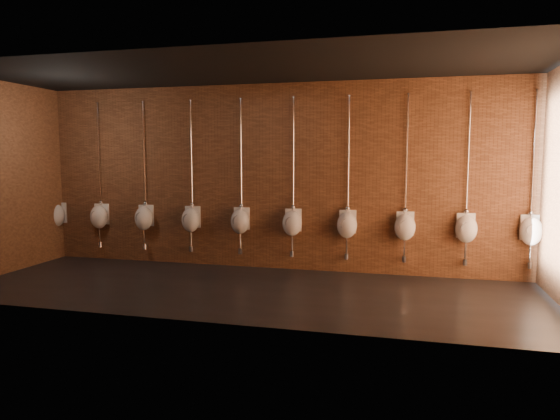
{
  "coord_description": "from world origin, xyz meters",
  "views": [
    {
      "loc": [
        2.23,
        -6.85,
        1.96
      ],
      "look_at": [
        0.28,
        0.9,
        1.1
      ],
      "focal_mm": 32.0,
      "sensor_mm": 36.0,
      "label": 1
    }
  ],
  "objects_px": {
    "urinal_6": "(347,224)",
    "urinal_7": "(405,226)",
    "urinal_3": "(191,219)",
    "urinal_2": "(144,217)",
    "urinal_8": "(466,228)",
    "urinal_0": "(57,214)",
    "urinal_9": "(531,230)",
    "urinal_5": "(292,222)",
    "urinal_4": "(240,220)",
    "urinal_1": "(99,216)"
  },
  "relations": [
    {
      "from": "urinal_6",
      "to": "urinal_7",
      "type": "relative_size",
      "value": 1.0
    },
    {
      "from": "urinal_3",
      "to": "urinal_2",
      "type": "bearing_deg",
      "value": 180.0
    },
    {
      "from": "urinal_8",
      "to": "urinal_2",
      "type": "bearing_deg",
      "value": 180.0
    },
    {
      "from": "urinal_0",
      "to": "urinal_9",
      "type": "xyz_separation_m",
      "value": [
        8.42,
        0.0,
        0.0
      ]
    },
    {
      "from": "urinal_5",
      "to": "urinal_6",
      "type": "bearing_deg",
      "value": 0.0
    },
    {
      "from": "urinal_4",
      "to": "urinal_9",
      "type": "distance_m",
      "value": 4.68
    },
    {
      "from": "urinal_1",
      "to": "urinal_4",
      "type": "relative_size",
      "value": 1.0
    },
    {
      "from": "urinal_1",
      "to": "urinal_5",
      "type": "bearing_deg",
      "value": 0.0
    },
    {
      "from": "urinal_1",
      "to": "urinal_5",
      "type": "relative_size",
      "value": 1.0
    },
    {
      "from": "urinal_4",
      "to": "urinal_7",
      "type": "relative_size",
      "value": 1.0
    },
    {
      "from": "urinal_0",
      "to": "urinal_5",
      "type": "relative_size",
      "value": 1.0
    },
    {
      "from": "urinal_2",
      "to": "urinal_6",
      "type": "relative_size",
      "value": 1.0
    },
    {
      "from": "urinal_3",
      "to": "urinal_8",
      "type": "bearing_deg",
      "value": 0.0
    },
    {
      "from": "urinal_1",
      "to": "urinal_4",
      "type": "bearing_deg",
      "value": 0.0
    },
    {
      "from": "urinal_4",
      "to": "urinal_3",
      "type": "bearing_deg",
      "value": 180.0
    },
    {
      "from": "urinal_2",
      "to": "urinal_8",
      "type": "xyz_separation_m",
      "value": [
        5.61,
        0.0,
        0.0
      ]
    },
    {
      "from": "urinal_9",
      "to": "urinal_0",
      "type": "bearing_deg",
      "value": 180.0
    },
    {
      "from": "urinal_1",
      "to": "urinal_3",
      "type": "distance_m",
      "value": 1.87
    },
    {
      "from": "urinal_4",
      "to": "urinal_8",
      "type": "bearing_deg",
      "value": 0.0
    },
    {
      "from": "urinal_2",
      "to": "urinal_7",
      "type": "height_order",
      "value": "same"
    },
    {
      "from": "urinal_3",
      "to": "urinal_4",
      "type": "distance_m",
      "value": 0.94
    },
    {
      "from": "urinal_3",
      "to": "urinal_5",
      "type": "bearing_deg",
      "value": 0.0
    },
    {
      "from": "urinal_0",
      "to": "urinal_7",
      "type": "height_order",
      "value": "same"
    },
    {
      "from": "urinal_0",
      "to": "urinal_4",
      "type": "xyz_separation_m",
      "value": [
        3.74,
        0.0,
        0.0
      ]
    },
    {
      "from": "urinal_6",
      "to": "urinal_5",
      "type": "bearing_deg",
      "value": 180.0
    },
    {
      "from": "urinal_0",
      "to": "urinal_5",
      "type": "bearing_deg",
      "value": 0.0
    },
    {
      "from": "urinal_0",
      "to": "urinal_4",
      "type": "bearing_deg",
      "value": 0.0
    },
    {
      "from": "urinal_3",
      "to": "urinal_6",
      "type": "bearing_deg",
      "value": 0.0
    },
    {
      "from": "urinal_6",
      "to": "urinal_9",
      "type": "xyz_separation_m",
      "value": [
        2.81,
        0.0,
        0.0
      ]
    },
    {
      "from": "urinal_2",
      "to": "urinal_4",
      "type": "distance_m",
      "value": 1.87
    },
    {
      "from": "urinal_1",
      "to": "urinal_7",
      "type": "relative_size",
      "value": 1.0
    },
    {
      "from": "urinal_0",
      "to": "urinal_2",
      "type": "bearing_deg",
      "value": 0.0
    },
    {
      "from": "urinal_0",
      "to": "urinal_6",
      "type": "distance_m",
      "value": 5.61
    },
    {
      "from": "urinal_7",
      "to": "urinal_5",
      "type": "bearing_deg",
      "value": 180.0
    },
    {
      "from": "urinal_0",
      "to": "urinal_3",
      "type": "xyz_separation_m",
      "value": [
        2.81,
        0.0,
        0.0
      ]
    },
    {
      "from": "urinal_6",
      "to": "urinal_8",
      "type": "bearing_deg",
      "value": 0.0
    },
    {
      "from": "urinal_2",
      "to": "urinal_5",
      "type": "bearing_deg",
      "value": 0.0
    },
    {
      "from": "urinal_7",
      "to": "urinal_8",
      "type": "xyz_separation_m",
      "value": [
        0.94,
        0.0,
        0.0
      ]
    },
    {
      "from": "urinal_5",
      "to": "urinal_0",
      "type": "bearing_deg",
      "value": 180.0
    },
    {
      "from": "urinal_0",
      "to": "urinal_6",
      "type": "xyz_separation_m",
      "value": [
        5.61,
        0.0,
        0.0
      ]
    },
    {
      "from": "urinal_6",
      "to": "urinal_3",
      "type": "bearing_deg",
      "value": 180.0
    },
    {
      "from": "urinal_6",
      "to": "urinal_8",
      "type": "distance_m",
      "value": 1.87
    },
    {
      "from": "urinal_6",
      "to": "urinal_4",
      "type": "bearing_deg",
      "value": 180.0
    },
    {
      "from": "urinal_1",
      "to": "urinal_3",
      "type": "height_order",
      "value": "same"
    },
    {
      "from": "urinal_2",
      "to": "urinal_5",
      "type": "distance_m",
      "value": 2.81
    },
    {
      "from": "urinal_7",
      "to": "urinal_9",
      "type": "relative_size",
      "value": 1.0
    },
    {
      "from": "urinal_0",
      "to": "urinal_7",
      "type": "relative_size",
      "value": 1.0
    },
    {
      "from": "urinal_4",
      "to": "urinal_5",
      "type": "height_order",
      "value": "same"
    },
    {
      "from": "urinal_2",
      "to": "urinal_4",
      "type": "height_order",
      "value": "same"
    },
    {
      "from": "urinal_7",
      "to": "urinal_8",
      "type": "relative_size",
      "value": 1.0
    }
  ]
}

